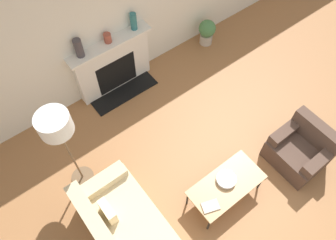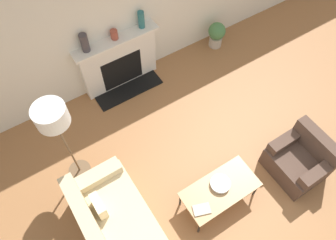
{
  "view_description": "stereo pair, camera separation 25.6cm",
  "coord_description": "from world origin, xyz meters",
  "px_view_note": "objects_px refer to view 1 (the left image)",
  "views": [
    {
      "loc": [
        -1.95,
        -0.96,
        4.98
      ],
      "look_at": [
        -0.14,
        1.39,
        0.45
      ],
      "focal_mm": 35.0,
      "sensor_mm": 36.0,
      "label": 1
    },
    {
      "loc": [
        -1.74,
        -1.11,
        4.98
      ],
      "look_at": [
        -0.14,
        1.39,
        0.45
      ],
      "focal_mm": 35.0,
      "sensor_mm": 36.0,
      "label": 2
    }
  ],
  "objects_px": {
    "coffee_table": "(226,185)",
    "mantel_vase_center_left": "(108,38)",
    "floor_lamp": "(57,129)",
    "potted_plant": "(207,31)",
    "book": "(211,206)",
    "mantel_vase_left": "(79,48)",
    "mantel_vase_center_right": "(134,21)",
    "couch": "(133,240)",
    "fireplace": "(113,65)",
    "bowl": "(226,179)",
    "armchair_near": "(300,150)"
  },
  "relations": [
    {
      "from": "book",
      "to": "mantel_vase_center_left",
      "type": "distance_m",
      "value": 3.14
    },
    {
      "from": "fireplace",
      "to": "potted_plant",
      "type": "relative_size",
      "value": 2.79
    },
    {
      "from": "couch",
      "to": "armchair_near",
      "type": "distance_m",
      "value": 2.97
    },
    {
      "from": "mantel_vase_left",
      "to": "mantel_vase_center_right",
      "type": "distance_m",
      "value": 1.05
    },
    {
      "from": "fireplace",
      "to": "book",
      "type": "distance_m",
      "value": 3.04
    },
    {
      "from": "floor_lamp",
      "to": "potted_plant",
      "type": "distance_m",
      "value": 4.0
    },
    {
      "from": "coffee_table",
      "to": "mantel_vase_left",
      "type": "distance_m",
      "value": 3.13
    },
    {
      "from": "bowl",
      "to": "potted_plant",
      "type": "xyz_separation_m",
      "value": [
        2.01,
        2.69,
        -0.17
      ]
    },
    {
      "from": "fireplace",
      "to": "bowl",
      "type": "xyz_separation_m",
      "value": [
        0.13,
        -2.87,
        -0.06
      ]
    },
    {
      "from": "bowl",
      "to": "book",
      "type": "distance_m",
      "value": 0.47
    },
    {
      "from": "potted_plant",
      "to": "bowl",
      "type": "bearing_deg",
      "value": -126.73
    },
    {
      "from": "book",
      "to": "mantel_vase_center_right",
      "type": "height_order",
      "value": "mantel_vase_center_right"
    },
    {
      "from": "armchair_near",
      "to": "coffee_table",
      "type": "bearing_deg",
      "value": -100.62
    },
    {
      "from": "armchair_near",
      "to": "book",
      "type": "xyz_separation_m",
      "value": [
        -1.81,
        0.16,
        0.15
      ]
    },
    {
      "from": "coffee_table",
      "to": "book",
      "type": "distance_m",
      "value": 0.43
    },
    {
      "from": "couch",
      "to": "potted_plant",
      "type": "relative_size",
      "value": 3.56
    },
    {
      "from": "couch",
      "to": "coffee_table",
      "type": "xyz_separation_m",
      "value": [
        1.53,
        -0.22,
        0.1
      ]
    },
    {
      "from": "potted_plant",
      "to": "couch",
      "type": "bearing_deg",
      "value": -144.73
    },
    {
      "from": "mantel_vase_center_left",
      "to": "coffee_table",
      "type": "bearing_deg",
      "value": -88.08
    },
    {
      "from": "couch",
      "to": "armchair_near",
      "type": "relative_size",
      "value": 2.37
    },
    {
      "from": "bowl",
      "to": "potted_plant",
      "type": "bearing_deg",
      "value": 53.27
    },
    {
      "from": "armchair_near",
      "to": "bowl",
      "type": "height_order",
      "value": "armchair_near"
    },
    {
      "from": "mantel_vase_center_left",
      "to": "armchair_near",
      "type": "bearing_deg",
      "value": -64.88
    },
    {
      "from": "floor_lamp",
      "to": "mantel_vase_center_left",
      "type": "bearing_deg",
      "value": 41.32
    },
    {
      "from": "armchair_near",
      "to": "floor_lamp",
      "type": "bearing_deg",
      "value": -121.98
    },
    {
      "from": "armchair_near",
      "to": "book",
      "type": "height_order",
      "value": "armchair_near"
    },
    {
      "from": "armchair_near",
      "to": "bowl",
      "type": "bearing_deg",
      "value": -102.99
    },
    {
      "from": "fireplace",
      "to": "couch",
      "type": "relative_size",
      "value": 0.78
    },
    {
      "from": "book",
      "to": "bowl",
      "type": "bearing_deg",
      "value": 39.21
    },
    {
      "from": "couch",
      "to": "book",
      "type": "distance_m",
      "value": 1.17
    },
    {
      "from": "mantel_vase_center_right",
      "to": "floor_lamp",
      "type": "bearing_deg",
      "value": -146.95
    },
    {
      "from": "book",
      "to": "potted_plant",
      "type": "bearing_deg",
      "value": 69.17
    },
    {
      "from": "coffee_table",
      "to": "couch",
      "type": "bearing_deg",
      "value": 171.7
    },
    {
      "from": "coffee_table",
      "to": "potted_plant",
      "type": "distance_m",
      "value": 3.42
    },
    {
      "from": "floor_lamp",
      "to": "armchair_near",
      "type": "bearing_deg",
      "value": -31.98
    },
    {
      "from": "fireplace",
      "to": "book",
      "type": "bearing_deg",
      "value": -95.89
    },
    {
      "from": "coffee_table",
      "to": "mantel_vase_center_right",
      "type": "relative_size",
      "value": 3.66
    },
    {
      "from": "bowl",
      "to": "mantel_vase_center_left",
      "type": "distance_m",
      "value": 2.97
    },
    {
      "from": "mantel_vase_center_right",
      "to": "mantel_vase_left",
      "type": "bearing_deg",
      "value": 180.0
    },
    {
      "from": "couch",
      "to": "bowl",
      "type": "relative_size",
      "value": 6.77
    },
    {
      "from": "coffee_table",
      "to": "floor_lamp",
      "type": "bearing_deg",
      "value": 134.82
    },
    {
      "from": "fireplace",
      "to": "book",
      "type": "height_order",
      "value": "fireplace"
    },
    {
      "from": "couch",
      "to": "mantel_vase_center_left",
      "type": "height_order",
      "value": "mantel_vase_center_left"
    },
    {
      "from": "coffee_table",
      "to": "mantel_vase_center_left",
      "type": "relative_size",
      "value": 6.97
    },
    {
      "from": "bowl",
      "to": "book",
      "type": "bearing_deg",
      "value": -160.69
    },
    {
      "from": "couch",
      "to": "potted_plant",
      "type": "bearing_deg",
      "value": -54.73
    },
    {
      "from": "floor_lamp",
      "to": "potted_plant",
      "type": "bearing_deg",
      "value": 17.26
    },
    {
      "from": "mantel_vase_center_left",
      "to": "mantel_vase_center_right",
      "type": "xyz_separation_m",
      "value": [
        0.53,
        -0.0,
        0.07
      ]
    },
    {
      "from": "floor_lamp",
      "to": "book",
      "type": "bearing_deg",
      "value": -55.21
    },
    {
      "from": "mantel_vase_left",
      "to": "mantel_vase_center_left",
      "type": "relative_size",
      "value": 2.0
    }
  ]
}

